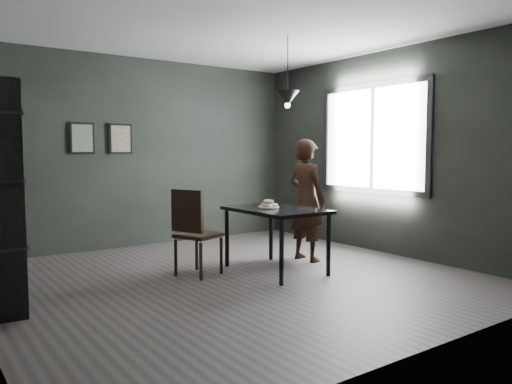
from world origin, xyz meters
TOP-DOWN VIEW (x-y plane):
  - ground at (0.00, 0.00)m, footprint 5.00×5.00m
  - back_wall at (0.00, 2.50)m, footprint 5.00×0.10m
  - ceiling at (0.00, 0.00)m, footprint 5.00×5.00m
  - window_assembly at (2.47, 0.20)m, footprint 0.04×1.96m
  - cafe_table at (0.60, 0.00)m, footprint 0.80×1.20m
  - white_plate at (0.53, 0.05)m, footprint 0.23×0.23m
  - donut_pile at (0.53, 0.05)m, footprint 0.21×0.20m
  - woman at (1.29, 0.24)m, footprint 0.43×0.61m
  - wood_chair at (-0.32, 0.33)m, footprint 0.56×0.56m
  - pendant_lamp at (0.85, 0.10)m, footprint 0.28×0.28m
  - framed_print_left at (-0.90, 2.47)m, footprint 0.34×0.04m
  - framed_print_right at (-0.35, 2.47)m, footprint 0.34×0.04m

SIDE VIEW (x-z plane):
  - ground at x=0.00m, z-range 0.00..0.00m
  - wood_chair at x=-0.32m, z-range 0.07..1.06m
  - cafe_table at x=0.60m, z-range 0.30..1.05m
  - white_plate at x=0.53m, z-range 0.75..0.76m
  - woman at x=1.29m, z-range 0.00..1.58m
  - donut_pile at x=0.53m, z-range 0.75..0.84m
  - back_wall at x=0.00m, z-range 0.00..2.80m
  - window_assembly at x=2.47m, z-range 0.82..2.38m
  - framed_print_left at x=-0.90m, z-range 1.38..1.82m
  - framed_print_right at x=-0.35m, z-range 1.38..1.82m
  - pendant_lamp at x=0.85m, z-range 1.62..2.48m
  - ceiling at x=0.00m, z-range 2.79..2.81m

